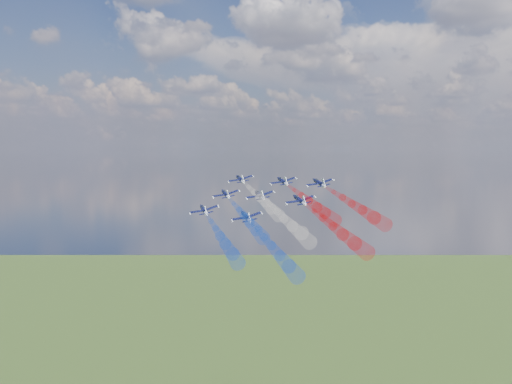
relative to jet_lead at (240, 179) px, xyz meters
The scene contains 16 objects.
jet_lead is the anchor object (origin of this frame).
trail_lead 24.66m from the jet_lead, 40.81° to the right, with size 3.86×39.10×3.86m, color white, non-canonical shape.
jet_inner_left 13.80m from the jet_lead, 76.06° to the right, with size 9.26×11.57×3.09m, color black, non-canonical shape.
trail_inner_left 36.83m from the jet_lead, 53.04° to the right, with size 3.86×39.10×3.86m, color blue, non-canonical shape.
jet_inner_right 16.50m from the jet_lead, ahead, with size 9.26×11.57×3.09m, color black, non-canonical shape.
trail_inner_right 38.18m from the jet_lead, 23.18° to the right, with size 3.86×39.10×3.86m, color red, non-canonical shape.
jet_outer_left 27.98m from the jet_lead, 79.24° to the right, with size 9.26×11.57×3.09m, color black, non-canonical shape.
trail_outer_left 49.81m from the jet_lead, 61.02° to the right, with size 3.86×39.10×3.86m, color blue, non-canonical shape.
jet_center_third 21.97m from the jet_lead, 38.79° to the right, with size 9.26×11.57×3.09m, color black, non-canonical shape.
trail_center_third 46.63m from the jet_lead, 39.86° to the right, with size 3.86×39.10×3.86m, color white, non-canonical shape.
jet_outer_right 30.13m from the jet_lead, ahead, with size 9.26×11.57×3.09m, color black, non-canonical shape.
trail_outer_right 50.98m from the jet_lead, 17.23° to the right, with size 3.86×39.10×3.86m, color red, non-canonical shape.
jet_rear_left 35.54m from the jet_lead, 52.04° to the right, with size 9.26×11.57×3.09m, color black, non-canonical shape.
trail_rear_left 59.90m from the jet_lead, 47.39° to the right, with size 3.86×39.10×3.86m, color blue, non-canonical shape.
jet_rear_right 36.15m from the jet_lead, 25.96° to the right, with size 9.26×11.57×3.09m, color black, non-canonical shape.
trail_rear_right 60.31m from the jet_lead, 31.94° to the right, with size 3.86×39.10×3.86m, color red, non-canonical shape.
Camera 1 is at (99.38, -138.32, 187.86)m, focal length 39.55 mm.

